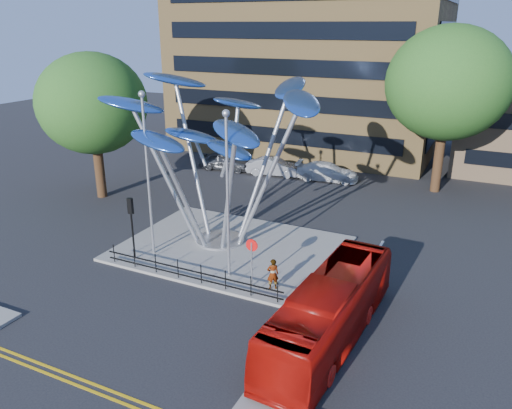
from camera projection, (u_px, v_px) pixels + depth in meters
The scene contains 17 objects.
ground at pixel (188, 304), 22.73m from camera, with size 120.00×120.00×0.00m, color black.
traffic_island at pixel (231, 248), 28.19m from camera, with size 12.00×9.00×0.15m, color slate.
double_yellow_near at pixel (95, 385), 17.65m from camera, with size 40.00×0.12×0.01m, color gold.
double_yellow_far at pixel (89, 390), 17.39m from camera, with size 40.00×0.12×0.01m, color gold.
tree_right at pixel (448, 84), 35.35m from camera, with size 8.80×8.80×12.11m.
tree_left at pixel (92, 104), 34.58m from camera, with size 7.60×7.60×10.32m.
leaf_sculpture at pixel (218, 125), 26.88m from camera, with size 12.72×9.54×9.51m.
street_lamp_left at pixel (147, 161), 25.70m from camera, with size 0.36×0.36×8.80m.
street_lamp_right at pixel (227, 181), 23.32m from camera, with size 0.36×0.36×8.30m.
traffic_light_island at pixel (131, 216), 25.99m from camera, with size 0.28×0.18×3.42m.
no_entry_sign_island at pixel (252, 255), 23.42m from camera, with size 0.60×0.10×2.45m.
pedestrian_railing_front at pixel (189, 273), 24.39m from camera, with size 10.00×0.06×1.00m.
red_bus at pixel (330, 310), 19.74m from camera, with size 2.26×9.66×2.69m, color #9E0C07.
pedestrian at pixel (273, 274), 23.50m from camera, with size 0.57×0.37×1.55m, color gray.
parked_car_left at pixel (225, 161), 43.41m from camera, with size 1.85×4.59×1.56m, color #383A3F.
parked_car_mid at pixel (274, 167), 41.79m from camera, with size 1.57×4.51×1.48m, color #A5A7AD.
parked_car_right at pixel (327, 172), 40.44m from camera, with size 2.05×5.04×1.46m, color silver.
Camera 1 is at (11.38, -16.51, 12.04)m, focal length 35.00 mm.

